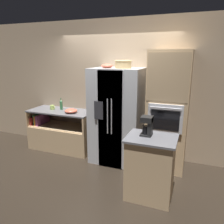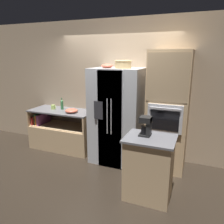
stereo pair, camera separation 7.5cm
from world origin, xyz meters
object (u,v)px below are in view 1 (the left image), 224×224
wicker_basket (123,64)px  fruit_bowl (107,66)px  coffee_maker (148,125)px  refrigerator (117,116)px  wall_oven (168,112)px  mixing_bowl (71,111)px  mug (52,107)px  bottle_tall (61,105)px

wicker_basket → fruit_bowl: size_ratio=1.42×
coffee_maker → refrigerator: bearing=131.1°
wall_oven → mixing_bowl: 2.00m
fruit_bowl → mug: bearing=173.5°
fruit_bowl → mug: (-1.40, 0.16, -0.95)m
refrigerator → bottle_tall: bearing=174.0°
wicker_basket → fruit_bowl: (-0.32, -0.00, -0.04)m
wall_oven → bottle_tall: size_ratio=8.26×
refrigerator → mug: (-1.58, 0.08, 0.02)m
mug → coffee_maker: bearing=-22.6°
refrigerator → wall_oven: (0.96, 0.06, 0.16)m
fruit_bowl → mug: fruit_bowl is taller
wall_oven → wicker_basket: size_ratio=6.97×
coffee_maker → fruit_bowl: bearing=139.5°
wall_oven → bottle_tall: (-2.35, 0.09, -0.08)m
fruit_bowl → mixing_bowl: bearing=176.2°
bottle_tall → mug: (-0.19, -0.07, -0.07)m
wicker_basket → mug: bearing=174.8°
refrigerator → wall_oven: bearing=3.6°
fruit_bowl → wicker_basket: bearing=0.4°
wall_oven → coffee_maker: bearing=-99.4°
wall_oven → wicker_basket: bearing=-170.3°
wicker_basket → refrigerator: bearing=150.0°
refrigerator → mug: refrigerator is taller
refrigerator → coffee_maker: (0.80, -0.91, 0.18)m
bottle_tall → refrigerator: bearing=-6.0°
wicker_basket → coffee_maker: size_ratio=1.09×
fruit_bowl → coffee_maker: bearing=-40.5°
bottle_tall → fruit_bowl: bearing=-10.7°
wicker_basket → mug: size_ratio=2.44×
mug → fruit_bowl: bearing=-6.5°
wicker_basket → mixing_bowl: bearing=177.3°
bottle_tall → wall_oven: bearing=-2.1°
wall_oven → mug: wall_oven is taller
mug → refrigerator: bearing=-2.8°
fruit_bowl → mixing_bowl: fruit_bowl is taller
wicker_basket → coffee_maker: (0.66, -0.83, -0.83)m
wicker_basket → coffee_maker: 1.35m
mixing_bowl → coffee_maker: (1.83, -0.89, 0.16)m
mixing_bowl → wall_oven: bearing=2.5°
fruit_bowl → coffee_maker: (0.98, -0.83, -0.79)m
wall_oven → mixing_bowl: wall_oven is taller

